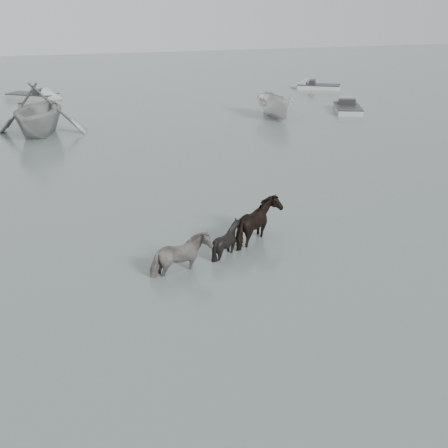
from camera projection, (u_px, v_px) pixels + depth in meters
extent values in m
plane|color=#516159|center=(205.00, 261.00, 16.35)|extent=(140.00, 140.00, 0.00)
imported|color=black|center=(180.00, 249.00, 15.38)|extent=(1.86, 1.20, 1.45)
imported|color=black|center=(260.00, 217.00, 17.34)|extent=(1.98, 2.10, 1.67)
imported|color=black|center=(227.00, 234.00, 16.58)|extent=(1.25, 1.13, 1.29)
imported|color=gray|center=(38.00, 107.00, 31.16)|extent=(6.50, 7.03, 3.07)
imported|color=silver|center=(276.00, 105.00, 35.90)|extent=(1.67, 4.38, 1.69)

